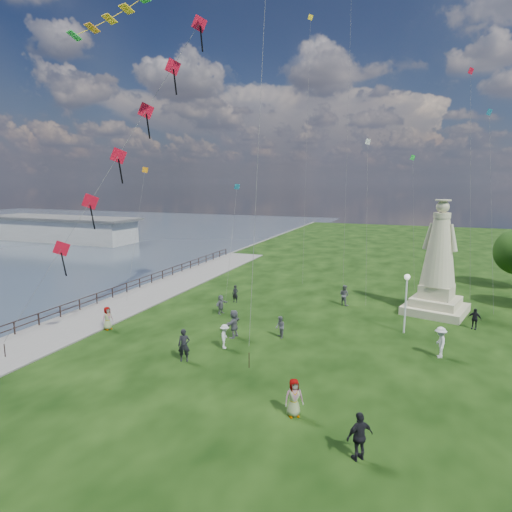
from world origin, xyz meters
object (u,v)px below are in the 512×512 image
at_px(person_9, 475,319).
at_px(person_10, 108,318).
at_px(person_5, 221,304).
at_px(person_4, 294,398).
at_px(person_3, 360,436).
at_px(person_11, 234,324).
at_px(person_0, 184,345).
at_px(person_2, 225,336).
at_px(person_8, 440,342).
at_px(person_1, 280,327).
at_px(statue, 438,271).
at_px(lamppost, 406,291).
at_px(pier_pavilion, 63,229).
at_px(person_7, 344,295).
at_px(person_6, 235,294).

relative_size(person_9, person_10, 0.92).
bearing_deg(person_9, person_5, -151.49).
xyz_separation_m(person_4, person_9, (8.82, 15.65, -0.11)).
xyz_separation_m(person_3, person_11, (-9.63, 10.10, -0.00)).
bearing_deg(person_0, person_11, 51.80).
xyz_separation_m(person_0, person_2, (1.39, 2.60, -0.19)).
relative_size(person_5, person_8, 0.82).
bearing_deg(person_1, person_2, -79.20).
bearing_deg(statue, person_2, -119.57).
relative_size(person_0, person_1, 1.29).
bearing_deg(person_8, person_2, -83.80).
xyz_separation_m(lamppost, person_11, (-10.68, -5.00, -2.05)).
xyz_separation_m(person_3, person_8, (3.19, 11.44, -0.02)).
height_order(person_0, person_5, person_0).
bearing_deg(person_1, pier_pavilion, -159.70).
distance_m(pier_pavilion, lamppost, 67.44).
relative_size(person_5, person_7, 0.87).
bearing_deg(person_3, person_4, -75.67).
height_order(lamppost, person_11, lamppost).
bearing_deg(person_5, person_0, -156.77).
distance_m(person_6, person_10, 11.13).
relative_size(pier_pavilion, person_2, 19.26).
relative_size(statue, person_1, 6.00).
xyz_separation_m(lamppost, person_8, (2.14, -3.66, -2.06)).
bearing_deg(statue, person_10, -135.03).
distance_m(person_0, person_9, 20.48).
bearing_deg(person_7, person_1, 99.65).
xyz_separation_m(person_2, person_7, (5.40, 12.29, 0.10)).
bearing_deg(person_7, person_6, 41.46).
height_order(person_2, person_6, person_2).
distance_m(person_0, person_5, 9.19).
distance_m(person_2, person_9, 17.86).
distance_m(statue, person_8, 9.74).
bearing_deg(person_8, person_0, -75.62).
height_order(person_8, person_10, person_8).
relative_size(person_0, person_10, 1.16).
distance_m(person_4, person_6, 18.62).
bearing_deg(person_9, pier_pavilion, 175.81).
distance_m(person_4, person_10, 16.68).
bearing_deg(person_2, person_0, 134.86).
bearing_deg(person_9, person_6, -161.96).
xyz_separation_m(lamppost, person_1, (-7.74, -4.02, -2.25)).
bearing_deg(person_3, lamppost, -136.39).
bearing_deg(person_9, person_1, -133.20).
xyz_separation_m(lamppost, person_4, (-4.20, -13.03, -2.13)).
relative_size(person_0, person_9, 1.27).
bearing_deg(person_2, person_9, -74.52).
height_order(statue, person_7, statue).
height_order(person_4, person_7, person_7).
xyz_separation_m(pier_pavilion, lamppost, (60.44, -29.90, 1.16)).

